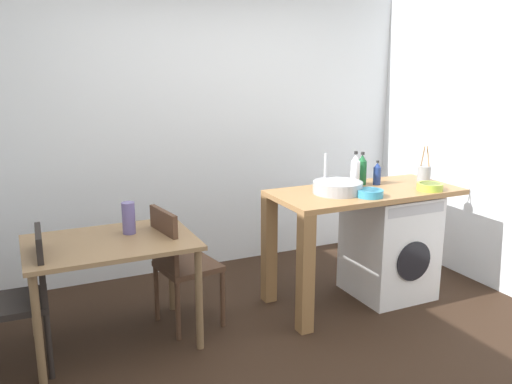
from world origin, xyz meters
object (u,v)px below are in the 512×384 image
object	(u,v)px
dining_table	(111,254)
bottle_squat_brown	(362,170)
mixing_bowl	(370,193)
vase	(129,218)
utensil_crock	(424,173)
bottle_clear_small	(377,174)
chair_person_seat	(25,293)
chair_opposite	(179,261)
washing_machine	(389,244)
bottle_tall_green	(355,171)
colander	(430,186)

from	to	relation	value
dining_table	bottle_squat_brown	bearing A→B (deg)	1.31
mixing_bowl	bottle_squat_brown	bearing A→B (deg)	62.40
vase	bottle_squat_brown	bearing A→B (deg)	-1.60
dining_table	mixing_bowl	world-z (taller)	mixing_bowl
bottle_squat_brown	utensil_crock	world-z (taller)	utensil_crock
bottle_clear_small	utensil_crock	bearing A→B (deg)	-8.77
chair_person_seat	mixing_bowl	world-z (taller)	mixing_bowl
chair_opposite	mixing_bowl	world-z (taller)	mixing_bowl
washing_machine	bottle_tall_green	size ratio (longest dim) A/B	2.98
chair_opposite	utensil_crock	size ratio (longest dim) A/B	3.00
chair_person_seat	colander	xyz separation A→B (m)	(2.96, -0.25, 0.44)
dining_table	vase	size ratio (longest dim) A/B	4.97
dining_table	mixing_bowl	distance (m)	1.90
bottle_tall_green	chair_person_seat	bearing A→B (deg)	-177.76
dining_table	bottle_squat_brown	size ratio (longest dim) A/B	4.11
mixing_bowl	utensil_crock	bearing A→B (deg)	18.66
chair_person_seat	vase	xyz separation A→B (m)	(0.70, 0.20, 0.34)
chair_person_seat	mixing_bowl	distance (m)	2.45
chair_person_seat	bottle_squat_brown	bearing A→B (deg)	-84.60
bottle_tall_green	bottle_clear_small	distance (m)	0.21
chair_opposite	colander	xyz separation A→B (m)	(1.93, -0.39, 0.44)
chair_person_seat	bottle_tall_green	xyz separation A→B (m)	(2.49, 0.10, 0.54)
chair_opposite	colander	size ratio (longest dim) A/B	4.50
dining_table	mixing_bowl	xyz separation A→B (m)	(1.85, -0.33, 0.31)
washing_machine	vase	size ratio (longest dim) A/B	3.88
colander	mixing_bowl	bearing A→B (deg)	177.96
dining_table	chair_person_seat	xyz separation A→B (m)	(-0.55, -0.10, -0.14)
bottle_squat_brown	bottle_tall_green	bearing A→B (deg)	-153.22
chair_opposite	bottle_squat_brown	bearing A→B (deg)	81.10
washing_machine	bottle_tall_green	bearing A→B (deg)	155.17
mixing_bowl	utensil_crock	world-z (taller)	utensil_crock
chair_person_seat	colander	distance (m)	3.00
mixing_bowl	bottle_clear_small	bearing A→B (deg)	46.11
dining_table	washing_machine	bearing A→B (deg)	-3.46
mixing_bowl	vase	world-z (taller)	mixing_bowl
bottle_squat_brown	bottle_clear_small	size ratio (longest dim) A/B	1.35
chair_person_seat	washing_machine	xyz separation A→B (m)	(2.77, -0.03, -0.08)
vase	bottle_clear_small	bearing A→B (deg)	-3.28
dining_table	washing_machine	xyz separation A→B (m)	(2.22, -0.13, -0.21)
colander	dining_table	bearing A→B (deg)	171.69
dining_table	vase	bearing A→B (deg)	33.69
colander	vase	size ratio (longest dim) A/B	0.90
dining_table	utensil_crock	bearing A→B (deg)	-1.81
chair_opposite	mixing_bowl	distance (m)	1.49
chair_person_seat	washing_machine	distance (m)	2.77
washing_machine	vase	bearing A→B (deg)	173.55
mixing_bowl	vase	xyz separation A→B (m)	(-1.70, 0.43, -0.10)
washing_machine	colander	bearing A→B (deg)	-49.26
utensil_crock	colander	xyz separation A→B (m)	(-0.18, -0.27, -0.04)
washing_machine	bottle_clear_small	distance (m)	0.60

